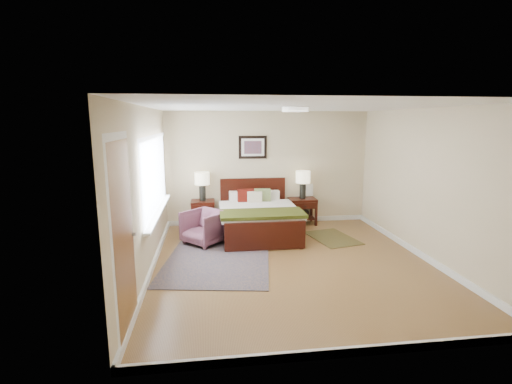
# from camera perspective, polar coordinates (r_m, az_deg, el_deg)

# --- Properties ---
(floor) EXTENTS (5.00, 5.00, 0.00)m
(floor) POSITION_cam_1_polar(r_m,az_deg,el_deg) (6.22, 5.59, -10.78)
(floor) COLOR brown
(floor) RESTS_ON ground
(back_wall) EXTENTS (4.50, 0.04, 2.50)m
(back_wall) POSITION_cam_1_polar(r_m,az_deg,el_deg) (8.30, 1.88, 3.69)
(back_wall) COLOR #CAB692
(back_wall) RESTS_ON ground
(front_wall) EXTENTS (4.50, 0.04, 2.50)m
(front_wall) POSITION_cam_1_polar(r_m,az_deg,el_deg) (3.55, 15.07, -6.51)
(front_wall) COLOR #CAB692
(front_wall) RESTS_ON ground
(left_wall) EXTENTS (0.04, 5.00, 2.50)m
(left_wall) POSITION_cam_1_polar(r_m,az_deg,el_deg) (5.79, -16.42, 0.10)
(left_wall) COLOR #CAB692
(left_wall) RESTS_ON ground
(right_wall) EXTENTS (0.04, 5.00, 2.50)m
(right_wall) POSITION_cam_1_polar(r_m,az_deg,el_deg) (6.75, 24.76, 1.02)
(right_wall) COLOR #CAB692
(right_wall) RESTS_ON ground
(ceiling) EXTENTS (4.50, 5.00, 0.02)m
(ceiling) POSITION_cam_1_polar(r_m,az_deg,el_deg) (5.78, 6.05, 12.92)
(ceiling) COLOR white
(ceiling) RESTS_ON back_wall
(window) EXTENTS (0.11, 2.72, 1.32)m
(window) POSITION_cam_1_polar(r_m,az_deg,el_deg) (6.45, -15.06, 2.37)
(window) COLOR silver
(window) RESTS_ON left_wall
(door) EXTENTS (0.06, 1.00, 2.18)m
(door) POSITION_cam_1_polar(r_m,az_deg,el_deg) (4.16, -19.69, -6.79)
(door) COLOR silver
(door) RESTS_ON ground
(ceil_fixture) EXTENTS (0.44, 0.44, 0.08)m
(ceil_fixture) POSITION_cam_1_polar(r_m,az_deg,el_deg) (5.78, 6.05, 12.57)
(ceil_fixture) COLOR white
(ceil_fixture) RESTS_ON ceiling
(bed) EXTENTS (1.57, 1.89, 1.02)m
(bed) POSITION_cam_1_polar(r_m,az_deg,el_deg) (7.49, 0.34, -3.16)
(bed) COLOR #361108
(bed) RESTS_ON ground
(wall_art) EXTENTS (0.62, 0.05, 0.50)m
(wall_art) POSITION_cam_1_polar(r_m,az_deg,el_deg) (8.17, -0.50, 6.89)
(wall_art) COLOR black
(wall_art) RESTS_ON back_wall
(nightstand_left) EXTENTS (0.50, 0.45, 0.60)m
(nightstand_left) POSITION_cam_1_polar(r_m,az_deg,el_deg) (8.08, -8.18, -2.20)
(nightstand_left) COLOR #361108
(nightstand_left) RESTS_ON ground
(nightstand_right) EXTENTS (0.59, 0.44, 0.59)m
(nightstand_right) POSITION_cam_1_polar(r_m,az_deg,el_deg) (8.37, 7.15, -2.53)
(nightstand_right) COLOR #361108
(nightstand_right) RESTS_ON ground
(lamp_left) EXTENTS (0.31, 0.31, 0.61)m
(lamp_left) POSITION_cam_1_polar(r_m,az_deg,el_deg) (8.00, -8.28, 1.64)
(lamp_left) COLOR black
(lamp_left) RESTS_ON nightstand_left
(lamp_right) EXTENTS (0.31, 0.31, 0.61)m
(lamp_right) POSITION_cam_1_polar(r_m,az_deg,el_deg) (8.26, 7.24, 1.88)
(lamp_right) COLOR black
(lamp_right) RESTS_ON nightstand_right
(armchair) EXTENTS (0.98, 0.98, 0.64)m
(armchair) POSITION_cam_1_polar(r_m,az_deg,el_deg) (7.08, -7.95, -5.39)
(armchair) COLOR brown
(armchair) RESTS_ON ground
(rug_persian) EXTENTS (2.04, 2.62, 0.01)m
(rug_persian) POSITION_cam_1_polar(r_m,az_deg,el_deg) (6.37, -5.82, -10.16)
(rug_persian) COLOR #0C163D
(rug_persian) RESTS_ON ground
(rug_navy) EXTENTS (0.97, 1.25, 0.01)m
(rug_navy) POSITION_cam_1_polar(r_m,az_deg,el_deg) (7.56, 11.67, -6.91)
(rug_navy) COLOR black
(rug_navy) RESTS_ON ground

